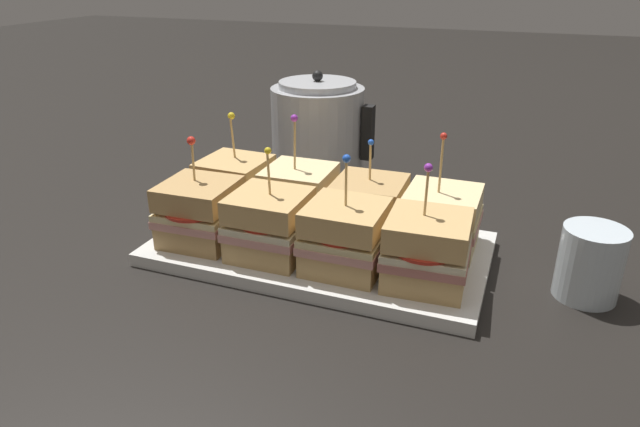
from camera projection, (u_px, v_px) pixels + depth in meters
ground_plane at (320, 254)px, 0.82m from camera, size 6.00×6.00×0.00m
serving_platter at (320, 249)px, 0.81m from camera, size 0.46×0.25×0.02m
sandwich_front_far_left at (200, 212)px, 0.80m from camera, size 0.11×0.11×0.15m
sandwich_front_center_left at (270, 225)px, 0.76m from camera, size 0.10×0.10×0.15m
sandwich_front_center_right at (345, 237)px, 0.73m from camera, size 0.10×0.10×0.15m
sandwich_front_far_right at (427, 251)px, 0.69m from camera, size 0.11×0.11×0.15m
sandwich_back_far_left at (235, 186)px, 0.89m from camera, size 0.10×0.10×0.16m
sandwich_back_center_left at (299, 196)px, 0.85m from camera, size 0.10×0.11×0.17m
sandwich_back_center_right at (369, 208)px, 0.82m from camera, size 0.10×0.10×0.14m
sandwich_back_far_right at (441, 219)px, 0.78m from camera, size 0.10×0.10×0.17m
kettle_steel at (318, 130)px, 1.09m from camera, size 0.20×0.18×0.20m
drinking_glass at (590, 263)px, 0.70m from camera, size 0.08×0.08×0.09m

